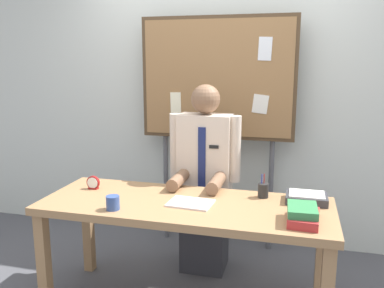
{
  "coord_description": "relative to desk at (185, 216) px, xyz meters",
  "views": [
    {
      "loc": [
        0.68,
        -2.39,
        1.64
      ],
      "look_at": [
        0.0,
        0.17,
        1.1
      ],
      "focal_mm": 38.05,
      "sensor_mm": 36.0,
      "label": 1
    }
  ],
  "objects": [
    {
      "name": "back_wall",
      "position": [
        0.0,
        1.2,
        0.69
      ],
      "size": [
        6.4,
        0.08,
        2.7
      ],
      "primitive_type": "cube",
      "color": "silver",
      "rests_on": "ground_plane"
    },
    {
      "name": "coffee_mug",
      "position": [
        -0.39,
        -0.23,
        0.13
      ],
      "size": [
        0.08,
        0.08,
        0.09
      ],
      "primitive_type": "cylinder",
      "color": "#334C8C",
      "rests_on": "desk"
    },
    {
      "name": "open_notebook",
      "position": [
        0.04,
        -0.02,
        0.1
      ],
      "size": [
        0.29,
        0.22,
        0.01
      ],
      "primitive_type": "cube",
      "rotation": [
        0.0,
        0.0,
        -0.07
      ],
      "color": "silver",
      "rests_on": "desk"
    },
    {
      "name": "bulletin_board",
      "position": [
        0.0,
        1.0,
        0.8
      ],
      "size": [
        1.31,
        0.09,
        2.0
      ],
      "color": "#4C3823",
      "rests_on": "ground_plane"
    },
    {
      "name": "desk",
      "position": [
        0.0,
        0.0,
        0.0
      ],
      "size": [
        1.87,
        0.7,
        0.75
      ],
      "color": "#9E754C",
      "rests_on": "ground_plane"
    },
    {
      "name": "person",
      "position": [
        0.0,
        0.56,
        0.03
      ],
      "size": [
        0.55,
        0.56,
        1.47
      ],
      "color": "#2D2D33",
      "rests_on": "ground_plane"
    },
    {
      "name": "pen_holder",
      "position": [
        0.47,
        0.23,
        0.14
      ],
      "size": [
        0.07,
        0.07,
        0.16
      ],
      "color": "#262626",
      "rests_on": "desk"
    },
    {
      "name": "desk_clock",
      "position": [
        -0.71,
        0.1,
        0.13
      ],
      "size": [
        0.09,
        0.04,
        0.09
      ],
      "color": "maroon",
      "rests_on": "desk"
    },
    {
      "name": "paper_tray",
      "position": [
        0.75,
        0.21,
        0.12
      ],
      "size": [
        0.26,
        0.2,
        0.06
      ],
      "color": "#333338",
      "rests_on": "desk"
    },
    {
      "name": "book_stack",
      "position": [
        0.73,
        -0.14,
        0.13
      ],
      "size": [
        0.19,
        0.28,
        0.09
      ],
      "color": "#B22D2D",
      "rests_on": "desk"
    }
  ]
}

